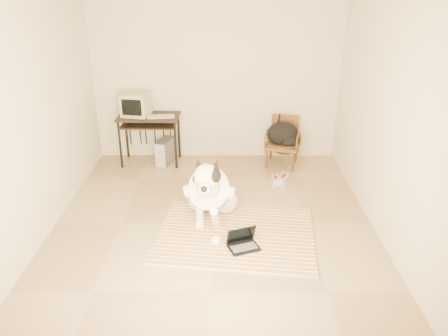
{
  "coord_description": "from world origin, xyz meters",
  "views": [
    {
      "loc": [
        0.15,
        -4.78,
        2.91
      ],
      "look_at": [
        0.13,
        0.06,
        0.74
      ],
      "focal_mm": 35.0,
      "sensor_mm": 36.0,
      "label": 1
    }
  ],
  "objects_px": {
    "laptop": "(243,242)",
    "computer_desk": "(149,123)",
    "pc_tower": "(165,152)",
    "backpack": "(284,135)",
    "dog": "(211,192)",
    "rattan_chair": "(283,141)",
    "crt_monitor": "(136,104)"
  },
  "relations": [
    {
      "from": "pc_tower",
      "to": "rattan_chair",
      "type": "height_order",
      "value": "rattan_chair"
    },
    {
      "from": "computer_desk",
      "to": "laptop",
      "type": "bearing_deg",
      "value": -60.04
    },
    {
      "from": "dog",
      "to": "crt_monitor",
      "type": "relative_size",
      "value": 2.97
    },
    {
      "from": "laptop",
      "to": "backpack",
      "type": "relative_size",
      "value": 0.79
    },
    {
      "from": "dog",
      "to": "pc_tower",
      "type": "xyz_separation_m",
      "value": [
        -0.81,
        1.81,
        -0.19
      ]
    },
    {
      "from": "dog",
      "to": "laptop",
      "type": "distance_m",
      "value": 0.82
    },
    {
      "from": "crt_monitor",
      "to": "rattan_chair",
      "type": "height_order",
      "value": "crt_monitor"
    },
    {
      "from": "laptop",
      "to": "crt_monitor",
      "type": "xyz_separation_m",
      "value": [
        -1.63,
        2.53,
        0.91
      ]
    },
    {
      "from": "laptop",
      "to": "rattan_chair",
      "type": "relative_size",
      "value": 0.52
    },
    {
      "from": "computer_desk",
      "to": "pc_tower",
      "type": "xyz_separation_m",
      "value": [
        0.24,
        -0.03,
        -0.49
      ]
    },
    {
      "from": "laptop",
      "to": "backpack",
      "type": "bearing_deg",
      "value": 72.78
    },
    {
      "from": "dog",
      "to": "rattan_chair",
      "type": "bearing_deg",
      "value": 58.16
    },
    {
      "from": "pc_tower",
      "to": "backpack",
      "type": "bearing_deg",
      "value": -2.5
    },
    {
      "from": "crt_monitor",
      "to": "backpack",
      "type": "height_order",
      "value": "crt_monitor"
    },
    {
      "from": "crt_monitor",
      "to": "backpack",
      "type": "distance_m",
      "value": 2.42
    },
    {
      "from": "computer_desk",
      "to": "rattan_chair",
      "type": "xyz_separation_m",
      "value": [
        2.17,
        -0.04,
        -0.31
      ]
    },
    {
      "from": "backpack",
      "to": "pc_tower",
      "type": "bearing_deg",
      "value": 177.5
    },
    {
      "from": "laptop",
      "to": "computer_desk",
      "type": "xyz_separation_m",
      "value": [
        -1.44,
        2.49,
        0.62
      ]
    },
    {
      "from": "crt_monitor",
      "to": "rattan_chair",
      "type": "distance_m",
      "value": 2.44
    },
    {
      "from": "computer_desk",
      "to": "dog",
      "type": "bearing_deg",
      "value": -60.17
    },
    {
      "from": "crt_monitor",
      "to": "backpack",
      "type": "bearing_deg",
      "value": -3.49
    },
    {
      "from": "dog",
      "to": "rattan_chair",
      "type": "xyz_separation_m",
      "value": [
        1.12,
        1.8,
        0.0
      ]
    },
    {
      "from": "crt_monitor",
      "to": "dog",
      "type": "bearing_deg",
      "value": -56.36
    },
    {
      "from": "laptop",
      "to": "rattan_chair",
      "type": "distance_m",
      "value": 2.58
    },
    {
      "from": "laptop",
      "to": "rattan_chair",
      "type": "bearing_deg",
      "value": 73.34
    },
    {
      "from": "crt_monitor",
      "to": "pc_tower",
      "type": "distance_m",
      "value": 0.9
    },
    {
      "from": "pc_tower",
      "to": "backpack",
      "type": "relative_size",
      "value": 0.92
    },
    {
      "from": "laptop",
      "to": "computer_desk",
      "type": "height_order",
      "value": "computer_desk"
    },
    {
      "from": "rattan_chair",
      "to": "crt_monitor",
      "type": "bearing_deg",
      "value": 178.24
    },
    {
      "from": "laptop",
      "to": "backpack",
      "type": "xyz_separation_m",
      "value": [
        0.74,
        2.38,
        0.45
      ]
    },
    {
      "from": "rattan_chair",
      "to": "backpack",
      "type": "bearing_deg",
      "value": -86.86
    },
    {
      "from": "computer_desk",
      "to": "pc_tower",
      "type": "bearing_deg",
      "value": -6.0
    }
  ]
}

